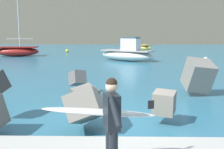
# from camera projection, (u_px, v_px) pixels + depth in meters

# --- Properties ---
(ground_plane) EXTENTS (400.00, 400.00, 0.00)m
(ground_plane) POSITION_uv_depth(u_px,v_px,m) (109.00, 121.00, 8.21)
(ground_plane) COLOR #2D6B84
(breakwater_jetty) EXTENTS (25.08, 5.98, 2.05)m
(breakwater_jetty) POSITION_uv_depth(u_px,v_px,m) (133.00, 85.00, 9.16)
(breakwater_jetty) COLOR slate
(breakwater_jetty) RESTS_ON ground
(surfer_with_board) EXTENTS (2.11, 1.39, 1.78)m
(surfer_with_board) POSITION_uv_depth(u_px,v_px,m) (108.00, 119.00, 4.51)
(surfer_with_board) COLOR black
(surfer_with_board) RESTS_ON walkway_path
(boat_near_centre) EXTENTS (5.64, 4.37, 2.28)m
(boat_near_centre) POSITION_uv_depth(u_px,v_px,m) (127.00, 53.00, 25.28)
(boat_near_centre) COLOR beige
(boat_near_centre) RESTS_ON ground
(boat_near_right) EXTENTS (5.25, 5.53, 2.04)m
(boat_near_right) POSITION_uv_depth(u_px,v_px,m) (136.00, 46.00, 39.96)
(boat_near_right) COLOR #EAC64C
(boat_near_right) RESTS_ON ground
(boat_mid_centre) EXTENTS (5.11, 2.41, 8.09)m
(boat_mid_centre) POSITION_uv_depth(u_px,v_px,m) (17.00, 51.00, 30.18)
(boat_mid_centre) COLOR maroon
(boat_mid_centre) RESTS_ON ground
(mooring_buoy_inner) EXTENTS (0.44, 0.44, 0.44)m
(mooring_buoy_inner) POSITION_uv_depth(u_px,v_px,m) (206.00, 59.00, 24.76)
(mooring_buoy_inner) COLOR silver
(mooring_buoy_inner) RESTS_ON ground
(mooring_buoy_middle) EXTENTS (0.44, 0.44, 0.44)m
(mooring_buoy_middle) POSITION_uv_depth(u_px,v_px,m) (28.00, 48.00, 42.62)
(mooring_buoy_middle) COLOR silver
(mooring_buoy_middle) RESTS_ON ground
(mooring_buoy_outer) EXTENTS (0.44, 0.44, 0.44)m
(mooring_buoy_outer) POSITION_uv_depth(u_px,v_px,m) (67.00, 51.00, 35.94)
(mooring_buoy_outer) COLOR yellow
(mooring_buoy_outer) RESTS_ON ground
(headland_bluff) EXTENTS (86.90, 41.64, 17.22)m
(headland_bluff) POSITION_uv_depth(u_px,v_px,m) (106.00, 12.00, 78.13)
(headland_bluff) COLOR #756651
(headland_bluff) RESTS_ON ground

